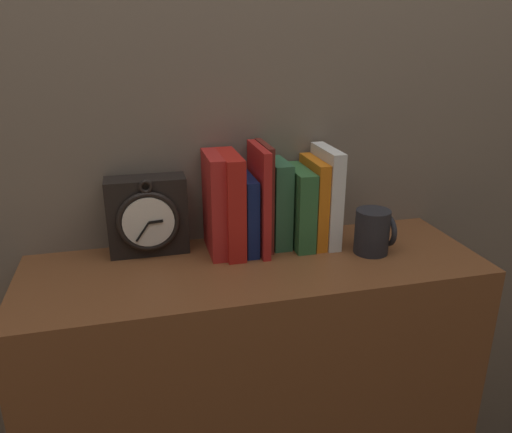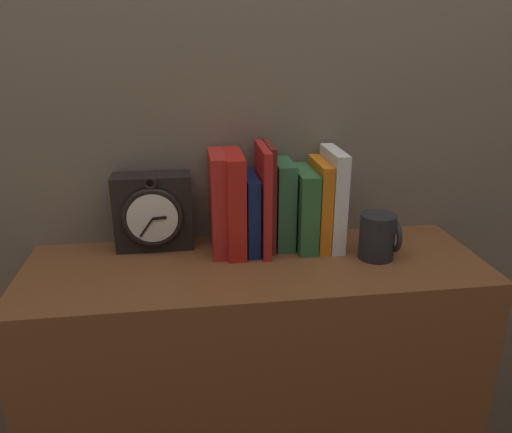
# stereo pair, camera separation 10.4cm
# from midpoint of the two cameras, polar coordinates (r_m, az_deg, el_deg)

# --- Properties ---
(wall_back) EXTENTS (6.00, 0.05, 2.60)m
(wall_back) POSITION_cam_midpoint_polar(r_m,az_deg,el_deg) (1.16, -5.09, 17.34)
(wall_back) COLOR #756656
(wall_back) RESTS_ON ground_plane
(bookshelf) EXTENTS (0.99, 0.33, 0.89)m
(bookshelf) POSITION_cam_midpoint_polar(r_m,az_deg,el_deg) (1.33, -2.42, -22.92)
(bookshelf) COLOR brown
(bookshelf) RESTS_ON ground_plane
(clock) EXTENTS (0.17, 0.08, 0.18)m
(clock) POSITION_cam_midpoint_polar(r_m,az_deg,el_deg) (1.14, -14.85, -0.00)
(clock) COLOR black
(clock) RESTS_ON bookshelf
(book_slot0_red) EXTENTS (0.03, 0.14, 0.23)m
(book_slot0_red) POSITION_cam_midpoint_polar(r_m,az_deg,el_deg) (1.11, -7.51, 1.36)
(book_slot0_red) COLOR red
(book_slot0_red) RESTS_ON bookshelf
(book_slot1_red) EXTENTS (0.04, 0.15, 0.23)m
(book_slot1_red) POSITION_cam_midpoint_polar(r_m,az_deg,el_deg) (1.11, -5.62, 1.41)
(book_slot1_red) COLOR red
(book_slot1_red) RESTS_ON bookshelf
(book_slot2_navy) EXTENTS (0.03, 0.14, 0.17)m
(book_slot2_navy) POSITION_cam_midpoint_polar(r_m,az_deg,el_deg) (1.12, -3.79, 0.40)
(book_slot2_navy) COLOR navy
(book_slot2_navy) RESTS_ON bookshelf
(book_slot3_red) EXTENTS (0.02, 0.15, 0.24)m
(book_slot3_red) POSITION_cam_midpoint_polar(r_m,az_deg,el_deg) (1.11, -2.34, 1.99)
(book_slot3_red) COLOR red
(book_slot3_red) RESTS_ON bookshelf
(book_slot4_maroon) EXTENTS (0.01, 0.12, 0.24)m
(book_slot4_maroon) POSITION_cam_midpoint_polar(r_m,az_deg,el_deg) (1.13, -1.68, 2.33)
(book_slot4_maroon) COLOR maroon
(book_slot4_maroon) RESTS_ON bookshelf
(book_slot5_green) EXTENTS (0.04, 0.12, 0.20)m
(book_slot5_green) POSITION_cam_midpoint_polar(r_m,az_deg,el_deg) (1.15, -0.10, 1.50)
(book_slot5_green) COLOR #316542
(book_slot5_green) RESTS_ON bookshelf
(book_slot6_green) EXTENTS (0.04, 0.14, 0.18)m
(book_slot6_green) POSITION_cam_midpoint_polar(r_m,az_deg,el_deg) (1.15, 2.29, 1.07)
(book_slot6_green) COLOR #316736
(book_slot6_green) RESTS_ON bookshelf
(book_slot7_orange) EXTENTS (0.03, 0.14, 0.20)m
(book_slot7_orange) POSITION_cam_midpoint_polar(r_m,az_deg,el_deg) (1.16, 4.02, 1.67)
(book_slot7_orange) COLOR orange
(book_slot7_orange) RESTS_ON bookshelf
(book_slot8_white) EXTENTS (0.03, 0.14, 0.23)m
(book_slot8_white) POSITION_cam_midpoint_polar(r_m,az_deg,el_deg) (1.16, 5.47, 2.33)
(book_slot8_white) COLOR silver
(book_slot8_white) RESTS_ON bookshelf
(mug) EXTENTS (0.08, 0.08, 0.10)m
(mug) POSITION_cam_midpoint_polar(r_m,az_deg,el_deg) (1.13, 10.76, -1.75)
(mug) COLOR #232328
(mug) RESTS_ON bookshelf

